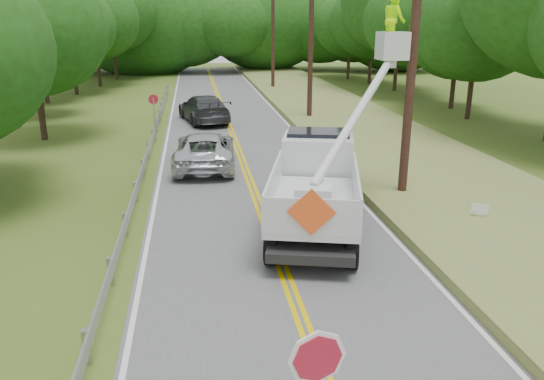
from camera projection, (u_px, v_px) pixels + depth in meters
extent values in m
plane|color=#3B551C|center=(323.00, 377.00, 9.16)|extent=(140.00, 140.00, 0.00)
cube|color=#525255|center=(244.00, 166.00, 22.32)|extent=(7.20, 96.00, 0.02)
cube|color=#E2BB03|center=(242.00, 166.00, 22.31)|extent=(0.12, 96.00, 0.00)
cube|color=#E2BB03|center=(247.00, 165.00, 22.33)|extent=(0.12, 96.00, 0.00)
cube|color=silver|center=(161.00, 169.00, 21.84)|extent=(0.12, 96.00, 0.00)
cube|color=silver|center=(323.00, 162.00, 22.80)|extent=(0.12, 96.00, 0.00)
cube|color=#9A9EA1|center=(87.00, 347.00, 9.41)|extent=(0.12, 0.14, 0.70)
cube|color=#9A9EA1|center=(110.00, 271.00, 12.24)|extent=(0.12, 0.14, 0.70)
cube|color=#9A9EA1|center=(125.00, 224.00, 15.06)|extent=(0.12, 0.14, 0.70)
cube|color=#9A9EA1|center=(135.00, 192.00, 17.88)|extent=(0.12, 0.14, 0.70)
cube|color=#9A9EA1|center=(143.00, 168.00, 20.70)|extent=(0.12, 0.14, 0.70)
cube|color=#9A9EA1|center=(148.00, 150.00, 23.53)|extent=(0.12, 0.14, 0.70)
cube|color=#9A9EA1|center=(153.00, 136.00, 26.35)|extent=(0.12, 0.14, 0.70)
cube|color=#9A9EA1|center=(156.00, 125.00, 29.17)|extent=(0.12, 0.14, 0.70)
cube|color=#9A9EA1|center=(159.00, 116.00, 31.99)|extent=(0.12, 0.14, 0.70)
cube|color=#9A9EA1|center=(162.00, 108.00, 34.82)|extent=(0.12, 0.14, 0.70)
cube|color=#9A9EA1|center=(164.00, 101.00, 37.64)|extent=(0.12, 0.14, 0.70)
cube|color=#9A9EA1|center=(166.00, 96.00, 40.46)|extent=(0.12, 0.14, 0.70)
cube|color=#9A9EA1|center=(167.00, 91.00, 43.28)|extent=(0.12, 0.14, 0.70)
cube|color=#9A9EA1|center=(149.00, 150.00, 22.52)|extent=(0.05, 48.00, 0.34)
cylinder|color=black|center=(413.00, 50.00, 16.78)|extent=(0.30, 0.30, 10.00)
cylinder|color=black|center=(311.00, 36.00, 30.90)|extent=(0.30, 0.30, 10.00)
cylinder|color=black|center=(273.00, 31.00, 45.01)|extent=(0.30, 0.30, 10.00)
cube|color=olive|center=(404.00, 157.00, 23.28)|extent=(7.00, 96.00, 0.30)
cylinder|color=#332319|center=(41.00, 109.00, 26.74)|extent=(0.32, 0.32, 3.21)
ellipsoid|color=#1E430E|center=(30.00, 28.00, 25.53)|extent=(7.49, 7.49, 6.59)
cylinder|color=#332319|center=(41.00, 98.00, 33.32)|extent=(0.32, 0.32, 2.42)
ellipsoid|color=#1E430E|center=(34.00, 49.00, 32.41)|extent=(5.65, 5.65, 4.98)
cylinder|color=#332319|center=(45.00, 86.00, 38.74)|extent=(0.32, 0.32, 2.56)
ellipsoid|color=#1E430E|center=(40.00, 42.00, 37.77)|extent=(5.97, 5.97, 5.26)
cylinder|color=#332319|center=(75.00, 75.00, 43.20)|extent=(0.32, 0.32, 3.16)
ellipsoid|color=#1E430E|center=(69.00, 26.00, 42.01)|extent=(7.37, 7.37, 6.48)
cylinder|color=#332319|center=(99.00, 68.00, 48.30)|extent=(0.32, 0.32, 3.44)
ellipsoid|color=#1E430E|center=(94.00, 19.00, 47.01)|extent=(8.02, 8.02, 7.06)
cylinder|color=#332319|center=(115.00, 60.00, 54.06)|extent=(0.32, 0.32, 3.90)
ellipsoid|color=#1E430E|center=(111.00, 11.00, 52.59)|extent=(9.10, 9.10, 8.01)
cylinder|color=#332319|center=(470.00, 92.00, 32.40)|extent=(0.32, 0.32, 3.29)
ellipsoid|color=#1E430E|center=(478.00, 24.00, 31.16)|extent=(7.68, 7.68, 6.75)
cylinder|color=#332319|center=(453.00, 88.00, 36.40)|extent=(0.32, 0.32, 2.85)
ellipsoid|color=#1E430E|center=(458.00, 35.00, 35.33)|extent=(6.64, 6.64, 5.85)
cylinder|color=#332319|center=(410.00, 75.00, 41.79)|extent=(0.32, 0.32, 3.42)
ellipsoid|color=#1E430E|center=(415.00, 20.00, 40.50)|extent=(7.98, 7.98, 7.02)
cylinder|color=#332319|center=(396.00, 66.00, 45.24)|extent=(0.32, 0.32, 4.25)
ellipsoid|color=#1E430E|center=(401.00, 2.00, 43.64)|extent=(9.91, 9.91, 8.72)
cylinder|color=#332319|center=(370.00, 66.00, 50.51)|extent=(0.32, 0.32, 3.41)
ellipsoid|color=#1E430E|center=(373.00, 20.00, 49.22)|extent=(7.96, 7.96, 7.00)
cylinder|color=#332319|center=(348.00, 63.00, 54.56)|extent=(0.32, 0.32, 3.15)
ellipsoid|color=#1E430E|center=(350.00, 25.00, 53.37)|extent=(7.35, 7.35, 6.47)
ellipsoid|color=#1E430E|center=(11.00, 24.00, 56.50)|extent=(11.02, 8.27, 8.27)
ellipsoid|color=#1E430E|center=(56.00, 23.00, 59.58)|extent=(14.21, 10.66, 10.66)
ellipsoid|color=#1E430E|center=(99.00, 23.00, 59.65)|extent=(12.53, 9.40, 9.40)
ellipsoid|color=#1E430E|center=(142.00, 23.00, 59.50)|extent=(16.48, 12.36, 12.36)
ellipsoid|color=#1E430E|center=(181.00, 23.00, 59.86)|extent=(13.06, 9.79, 9.79)
ellipsoid|color=#1E430E|center=(230.00, 23.00, 58.99)|extent=(9.79, 7.34, 7.34)
ellipsoid|color=#1E430E|center=(267.00, 23.00, 62.83)|extent=(14.84, 11.13, 11.13)
ellipsoid|color=#1E430E|center=(321.00, 23.00, 62.96)|extent=(12.48, 9.36, 9.36)
ellipsoid|color=#1E430E|center=(355.00, 23.00, 62.67)|extent=(12.19, 9.14, 9.14)
ellipsoid|color=#1E430E|center=(399.00, 23.00, 61.44)|extent=(14.85, 11.13, 11.13)
cylinder|color=#AA192F|center=(317.00, 358.00, 5.72)|extent=(0.67, 0.11, 0.67)
cylinder|color=black|center=(271.00, 246.00, 13.22)|extent=(0.54, 1.01, 0.97)
cylinder|color=black|center=(352.00, 250.00, 13.02)|extent=(0.54, 1.01, 0.97)
cylinder|color=black|center=(279.00, 218.00, 15.13)|extent=(0.54, 1.01, 0.97)
cylinder|color=black|center=(350.00, 220.00, 14.92)|extent=(0.54, 1.01, 0.97)
cylinder|color=black|center=(286.00, 191.00, 17.50)|extent=(0.54, 1.01, 0.97)
cylinder|color=black|center=(347.00, 193.00, 17.30)|extent=(0.54, 1.01, 0.97)
cube|color=black|center=(314.00, 213.00, 15.29)|extent=(3.68, 6.76, 0.25)
cube|color=silver|center=(314.00, 205.00, 14.46)|extent=(3.41, 5.06, 0.22)
cube|color=silver|center=(273.00, 186.00, 14.43)|extent=(1.23, 4.49, 0.91)
cube|color=silver|center=(357.00, 189.00, 14.19)|extent=(1.23, 4.49, 0.91)
cube|color=silver|center=(311.00, 217.00, 12.14)|extent=(2.25, 0.65, 0.91)
cube|color=silver|center=(318.00, 162.00, 17.60)|extent=(2.67, 2.42, 1.81)
cube|color=black|center=(318.00, 142.00, 17.59)|extent=(2.28, 1.78, 0.75)
cube|color=silver|center=(313.00, 201.00, 13.26)|extent=(1.11, 1.11, 0.80)
cube|color=silver|center=(392.00, 46.00, 16.64)|extent=(0.85, 0.85, 0.85)
imported|color=#B6FF02|center=(394.00, 19.00, 16.40)|extent=(0.62, 0.80, 1.65)
cube|color=#FF591E|center=(311.00, 212.00, 12.03)|extent=(1.11, 0.33, 1.14)
imported|color=silver|center=(205.00, 150.00, 21.95)|extent=(2.73, 5.38, 1.46)
imported|color=#37393D|center=(204.00, 108.00, 31.69)|extent=(3.38, 5.86, 1.60)
cylinder|color=#9A9EA1|center=(155.00, 120.00, 26.47)|extent=(0.06, 0.06, 2.24)
cylinder|color=#AA192F|center=(153.00, 99.00, 26.16)|extent=(0.51, 0.11, 0.51)
cube|color=white|center=(480.00, 209.00, 15.74)|extent=(0.44, 0.22, 0.33)
cylinder|color=#9A9EA1|center=(473.00, 218.00, 15.80)|extent=(0.02, 0.02, 0.47)
cylinder|color=#9A9EA1|center=(484.00, 218.00, 15.85)|extent=(0.02, 0.02, 0.47)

